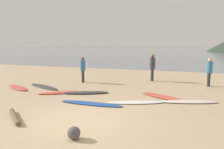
% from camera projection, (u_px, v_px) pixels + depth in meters
% --- Properties ---
extents(ground_plane, '(120.00, 120.00, 0.20)m').
position_uv_depth(ground_plane, '(141.00, 77.00, 16.30)').
color(ground_plane, tan).
rests_on(ground_plane, ground).
extents(ocean_water, '(140.00, 100.00, 0.01)m').
position_uv_depth(ocean_water, '(175.00, 50.00, 66.07)').
color(ocean_water, slate).
rests_on(ocean_water, ground).
extents(surfboard_0, '(2.06, 1.42, 0.10)m').
position_uv_depth(surfboard_0, '(18.00, 88.00, 11.70)').
color(surfboard_0, '#D84C38').
rests_on(surfboard_0, ground).
extents(surfboard_1, '(2.58, 1.51, 0.07)m').
position_uv_depth(surfboard_1, '(44.00, 87.00, 12.02)').
color(surfboard_1, '#333338').
rests_on(surfboard_1, ground).
extents(surfboard_2, '(1.95, 1.56, 0.07)m').
position_uv_depth(surfboard_2, '(59.00, 93.00, 10.60)').
color(surfboard_2, '#D84C38').
rests_on(surfboard_2, ground).
extents(surfboard_3, '(2.24, 1.37, 0.09)m').
position_uv_depth(surfboard_3, '(86.00, 93.00, 10.54)').
color(surfboard_3, '#333338').
rests_on(surfboard_3, ground).
extents(surfboard_4, '(2.69, 0.47, 0.07)m').
position_uv_depth(surfboard_4, '(91.00, 103.00, 8.72)').
color(surfboard_4, '#1E479E').
rests_on(surfboard_4, ground).
extents(surfboard_5, '(2.31, 1.26, 0.07)m').
position_uv_depth(surfboard_5, '(135.00, 102.00, 8.88)').
color(surfboard_5, white).
rests_on(surfboard_5, ground).
extents(surfboard_6, '(2.31, 1.61, 0.08)m').
position_uv_depth(surfboard_6, '(163.00, 97.00, 9.76)').
color(surfboard_6, '#D84C38').
rests_on(surfboard_6, ground).
extents(surfboard_7, '(2.41, 1.13, 0.09)m').
position_uv_depth(surfboard_7, '(189.00, 102.00, 8.95)').
color(surfboard_7, silver).
rests_on(surfboard_7, ground).
extents(person_0, '(0.35, 0.35, 1.71)m').
position_uv_depth(person_0, '(152.00, 65.00, 13.82)').
color(person_0, '#2D2D38').
rests_on(person_0, ground).
extents(person_2, '(0.32, 0.32, 1.57)m').
position_uv_depth(person_2, '(83.00, 67.00, 13.35)').
color(person_2, '#2D2D38').
rests_on(person_2, ground).
extents(person_3, '(0.32, 0.32, 1.59)m').
position_uv_depth(person_3, '(209.00, 70.00, 12.14)').
color(person_3, '#2D2D38').
rests_on(person_3, ground).
extents(driftwood_log, '(1.29, 1.12, 0.15)m').
position_uv_depth(driftwood_log, '(15.00, 117.00, 7.06)').
color(driftwood_log, brown).
rests_on(driftwood_log, ground).
extents(beach_rock_near, '(0.34, 0.34, 0.34)m').
position_uv_depth(beach_rock_near, '(74.00, 133.00, 5.57)').
color(beach_rock_near, '#4C4C51').
rests_on(beach_rock_near, ground).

